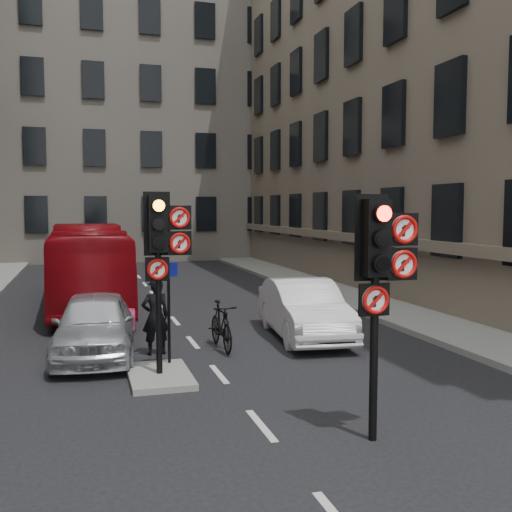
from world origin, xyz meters
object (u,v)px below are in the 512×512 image
motorcycle (221,326)px  info_sign (169,298)px  car_white (304,309)px  car_silver (95,325)px  signal_far (162,243)px  motorcyclist (155,316)px  car_pink (103,303)px  signal_near (381,264)px  bus_red (86,265)px

motorcycle → info_sign: info_sign is taller
car_white → info_sign: 4.37m
car_silver → car_white: size_ratio=0.94×
car_silver → car_white: bearing=10.6°
signal_far → motorcyclist: 2.73m
car_pink → motorcycle: (2.60, -3.99, -0.04)m
signal_near → info_sign: size_ratio=1.68×
bus_red → signal_far: bearing=-83.0°
signal_far → motorcycle: (1.64, 2.11, -2.13)m
bus_red → motorcyclist: bearing=-80.3°
signal_near → info_sign: signal_near is taller
car_pink → bus_red: size_ratio=0.41×
car_silver → car_pink: 3.90m
car_silver → motorcycle: (2.92, -0.11, -0.16)m
bus_red → info_sign: 9.10m
signal_far → car_white: 5.25m
bus_red → motorcycle: 8.22m
signal_far → car_silver: 3.22m
car_silver → car_pink: car_silver is taller
motorcyclist → info_sign: 1.44m
car_silver → bus_red: 7.52m
motorcycle → car_pink: bearing=121.7°
signal_near → info_sign: bearing=116.7°
signal_far → car_pink: size_ratio=0.85×
info_sign → car_pink: bearing=96.3°
bus_red → motorcyclist: (1.46, -7.66, -0.53)m
car_pink → signal_far: bearing=-78.8°
car_silver → signal_far: bearing=-55.6°
motorcyclist → info_sign: bearing=86.8°
motorcycle → motorcyclist: motorcyclist is taller
car_silver → motorcycle: size_ratio=2.26×
motorcycle → motorcyclist: 1.60m
car_white → motorcycle: 2.46m
signal_far → car_silver: bearing=119.9°
signal_far → info_sign: signal_far is taller
signal_far → info_sign: (0.21, 0.74, -1.21)m
car_silver → info_sign: 2.23m
car_white → motorcyclist: size_ratio=2.57×
car_white → bus_red: (-5.40, 6.93, 0.67)m
car_silver → bus_red: (-0.11, 7.49, 0.69)m
car_pink → signal_near: bearing=-68.3°
signal_far → motorcyclist: signal_far is taller
bus_red → car_silver: bearing=-90.3°
signal_far → motorcycle: size_ratio=1.88×
car_pink → motorcycle: bearing=-54.6°
motorcycle → info_sign: (-1.43, -1.37, 0.92)m
signal_near → bus_red: (-3.99, 13.70, -1.16)m
signal_near → car_white: (1.41, 6.77, -1.83)m
car_silver → bus_red: bus_red is taller
signal_near → motorcycle: bearing=98.9°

